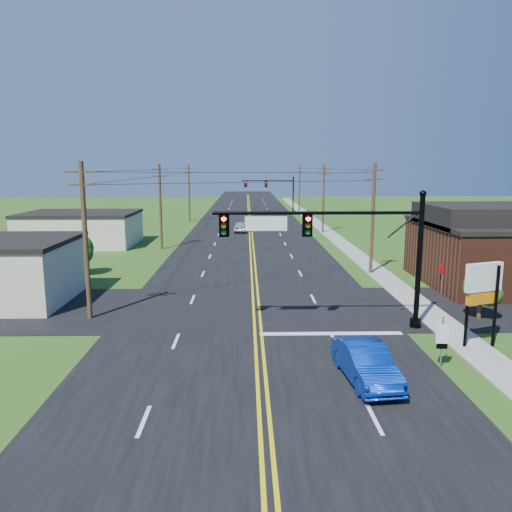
{
  "coord_description": "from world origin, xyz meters",
  "views": [
    {
      "loc": [
        -0.44,
        -17.98,
        8.69
      ],
      "look_at": [
        0.12,
        10.0,
        3.66
      ],
      "focal_mm": 35.0,
      "sensor_mm": 36.0,
      "label": 1
    }
  ],
  "objects_px": {
    "signal_mast_main": "(336,242)",
    "signal_mast_far": "(271,188)",
    "route_sign": "(442,339)",
    "blue_car": "(366,364)",
    "stop_sign": "(443,272)"
  },
  "relations": [
    {
      "from": "signal_mast_main",
      "to": "signal_mast_far",
      "type": "xyz_separation_m",
      "value": [
        0.1,
        72.0,
        -0.2
      ]
    },
    {
      "from": "signal_mast_main",
      "to": "route_sign",
      "type": "distance_m",
      "value": 7.47
    },
    {
      "from": "stop_sign",
      "to": "blue_car",
      "type": "bearing_deg",
      "value": -143.96
    },
    {
      "from": "signal_mast_far",
      "to": "blue_car",
      "type": "height_order",
      "value": "signal_mast_far"
    },
    {
      "from": "blue_car",
      "to": "stop_sign",
      "type": "distance_m",
      "value": 16.38
    },
    {
      "from": "signal_mast_far",
      "to": "route_sign",
      "type": "distance_m",
      "value": 77.66
    },
    {
      "from": "signal_mast_main",
      "to": "signal_mast_far",
      "type": "height_order",
      "value": "same"
    },
    {
      "from": "signal_mast_main",
      "to": "route_sign",
      "type": "relative_size",
      "value": 4.91
    },
    {
      "from": "signal_mast_far",
      "to": "blue_car",
      "type": "xyz_separation_m",
      "value": [
        -0.01,
        -78.85,
        -3.77
      ]
    },
    {
      "from": "signal_mast_far",
      "to": "stop_sign",
      "type": "relative_size",
      "value": 5.0
    },
    {
      "from": "signal_mast_main",
      "to": "signal_mast_far",
      "type": "bearing_deg",
      "value": 89.92
    },
    {
      "from": "signal_mast_far",
      "to": "route_sign",
      "type": "relative_size",
      "value": 4.77
    },
    {
      "from": "route_sign",
      "to": "signal_mast_main",
      "type": "bearing_deg",
      "value": 129.42
    },
    {
      "from": "signal_mast_main",
      "to": "blue_car",
      "type": "height_order",
      "value": "signal_mast_main"
    },
    {
      "from": "blue_car",
      "to": "stop_sign",
      "type": "bearing_deg",
      "value": 52.14
    }
  ]
}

